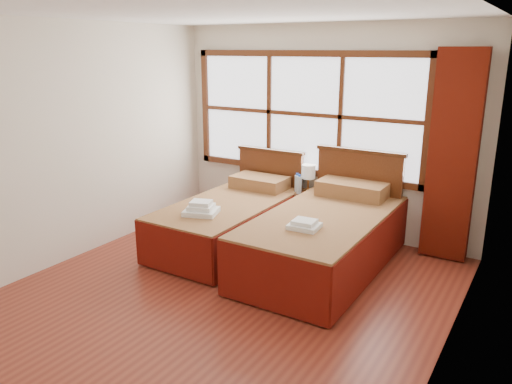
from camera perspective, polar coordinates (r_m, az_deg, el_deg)
The scene contains 15 objects.
floor at distance 4.91m, azimuth -4.02°, elevation -11.92°, with size 4.50×4.50×0.00m, color maroon.
ceiling at distance 4.34m, azimuth -4.73°, elevation 19.99°, with size 4.50×4.50×0.00m, color white.
wall_back at distance 6.37m, azimuth 7.63°, elevation 6.93°, with size 4.00×4.00×0.00m, color silver.
wall_left at distance 5.83m, azimuth -20.60°, elevation 5.18°, with size 4.50×4.50×0.00m, color silver.
wall_right at distance 3.69m, azimuth 21.79°, elevation -0.86°, with size 4.50×4.50×0.00m, color silver.
window at distance 6.41m, azimuth 5.49°, elevation 8.86°, with size 3.16×0.06×1.56m.
curtain at distance 5.81m, azimuth 21.57°, elevation 3.73°, with size 0.50×0.16×2.30m, color #5E1509.
bed_left at distance 6.05m, azimuth -2.85°, elevation -3.14°, with size 1.05×2.07×1.02m.
bed_right at distance 5.47m, azimuth 7.99°, elevation -5.00°, with size 1.17×2.27×1.14m.
nightstand at distance 6.44m, azimuth 5.36°, elevation -2.35°, with size 0.40×0.40×0.54m.
towels_left at distance 5.52m, azimuth -6.28°, elevation -1.93°, with size 0.44×0.41×0.15m.
towels_right at distance 4.89m, azimuth 5.55°, elevation -3.75°, with size 0.31×0.27×0.09m.
lamp at distance 6.38m, azimuth 6.01°, elevation 2.24°, with size 0.18×0.18×0.34m.
bottle_near at distance 6.36m, azimuth 4.72°, elevation 1.00°, with size 0.06×0.06×0.24m.
bottle_far at distance 6.28m, azimuth 4.96°, elevation 0.83°, with size 0.07×0.07×0.25m.
Camera 1 is at (2.54, -3.51, 2.31)m, focal length 35.00 mm.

